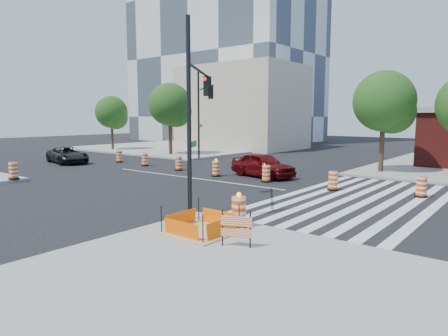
{
  "coord_description": "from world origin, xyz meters",
  "views": [
    {
      "loc": [
        17.55,
        -18.46,
        3.91
      ],
      "look_at": [
        5.41,
        -3.28,
        1.4
      ],
      "focal_mm": 32.0,
      "sensor_mm": 36.0,
      "label": 1
    }
  ],
  "objects_px": {
    "dark_suv": "(68,155)",
    "signal_pole_se": "(196,102)",
    "red_coupe": "(263,165)",
    "signal_pole_nw": "(202,106)"
  },
  "relations": [
    {
      "from": "red_coupe",
      "to": "signal_pole_nw",
      "type": "xyz_separation_m",
      "value": [
        -9.07,
        4.28,
        4.05
      ]
    },
    {
      "from": "dark_suv",
      "to": "signal_pole_se",
      "type": "xyz_separation_m",
      "value": [
        20.52,
        -6.22,
        3.78
      ]
    },
    {
      "from": "red_coupe",
      "to": "dark_suv",
      "type": "relative_size",
      "value": 0.94
    },
    {
      "from": "red_coupe",
      "to": "signal_pole_se",
      "type": "distance_m",
      "value": 11.13
    },
    {
      "from": "signal_pole_nw",
      "to": "dark_suv",
      "type": "bearing_deg",
      "value": -98.61
    },
    {
      "from": "red_coupe",
      "to": "signal_pole_nw",
      "type": "bearing_deg",
      "value": 75.85
    },
    {
      "from": "red_coupe",
      "to": "signal_pole_se",
      "type": "bearing_deg",
      "value": -150.37
    },
    {
      "from": "red_coupe",
      "to": "dark_suv",
      "type": "height_order",
      "value": "red_coupe"
    },
    {
      "from": "red_coupe",
      "to": "dark_suv",
      "type": "xyz_separation_m",
      "value": [
        -17.19,
        -3.74,
        -0.1
      ]
    },
    {
      "from": "red_coupe",
      "to": "signal_pole_se",
      "type": "relative_size",
      "value": 0.64
    }
  ]
}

